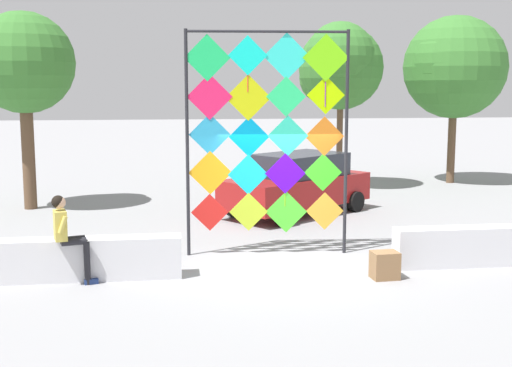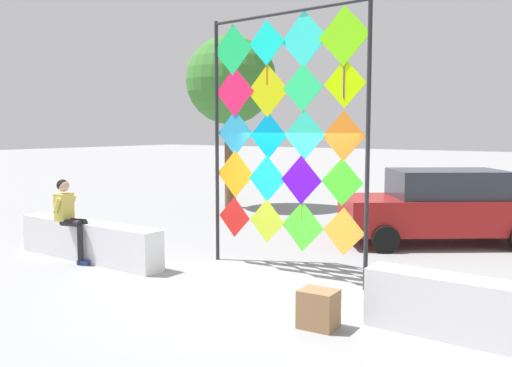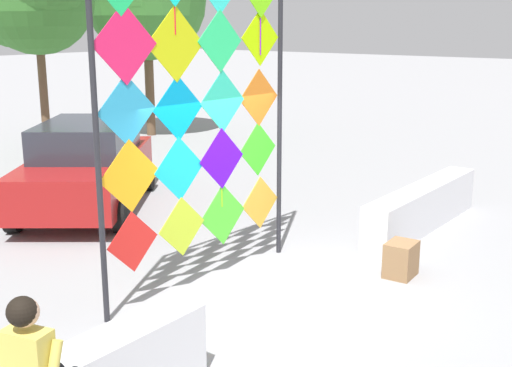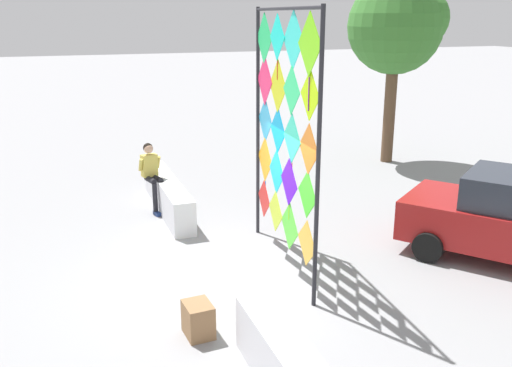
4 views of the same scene
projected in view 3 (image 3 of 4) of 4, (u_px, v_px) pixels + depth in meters
The scene contains 6 objects.
ground at pixel (282, 297), 8.62m from camera, with size 120.00×120.00×0.00m, color gray.
plaza_ledge_right at pixel (422, 207), 11.39m from camera, with size 3.68×0.47×0.76m, color silver.
kite_display_rack at pixel (199, 93), 8.46m from camera, with size 3.33×0.30×4.60m.
parked_car at pixel (87, 165), 12.53m from camera, with size 4.52×4.05×1.66m.
cardboard_box_large at pixel (401, 259), 9.27m from camera, with size 0.47×0.38×0.50m, color olive.
tree_far_right at pixel (147, 1), 19.84m from camera, with size 3.64×3.64×5.97m.
Camera 3 is at (-6.59, -4.57, 3.51)m, focal length 46.15 mm.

